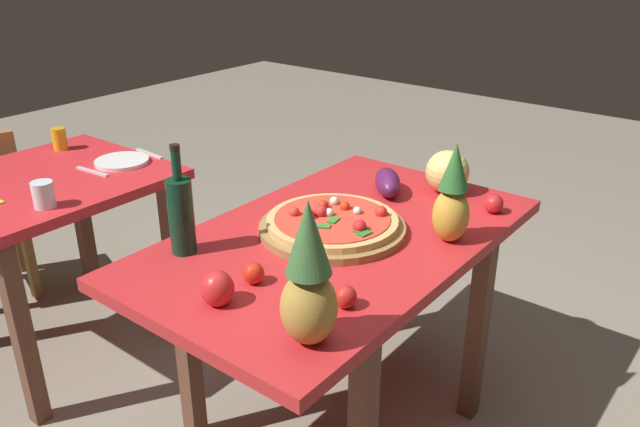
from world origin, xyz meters
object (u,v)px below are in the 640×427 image
Objects in this scene: background_table at (46,208)px; fork_utensil at (92,172)px; pineapple_left at (309,281)px; tomato_by_bottle at (345,297)px; pizza_board at (332,228)px; melon at (447,172)px; wine_bottle at (181,213)px; dinner_plate at (122,161)px; pizza at (332,220)px; tomato_near_board at (494,204)px; eggplant at (388,182)px; display_table at (337,261)px; drinking_glass_water at (43,195)px; knife_utensil at (149,154)px; drinking_glass_juice at (59,139)px; bell_pepper at (218,289)px; tomato_beside_pepper at (253,273)px; pineapple_right at (452,198)px.

fork_utensil reaches higher than background_table.
tomato_by_bottle is at bearing 6.65° from pineapple_left.
pizza_board is 2.97× the size of melon.
wine_bottle is 0.90m from dinner_plate.
pizza reaches higher than background_table.
tomato_near_board is 1.55m from fork_utensil.
eggplant is 1.18m from fork_utensil.
display_table is 8.48× the size of melon.
drinking_glass_water is at bearing 96.11° from tomato_by_bottle.
wine_bottle is 0.97m from knife_utensil.
pizza_board is 2.61× the size of fork_utensil.
drinking_glass_juice is at bearing 98.69° from dinner_plate.
wine_bottle reaches higher than knife_utensil.
bell_pepper is 0.33m from tomato_by_bottle.
tomato_beside_pepper reaches higher than display_table.
knife_utensil is at bearing 92.31° from pineapple_right.
drinking_glass_water is at bearing -116.39° from background_table.
background_table is 4.96× the size of knife_utensil.
display_table is 14.44× the size of drinking_glass_water.
bell_pepper is (-0.20, -1.21, 0.17)m from background_table.
tomato_near_board is 1.08× the size of tomato_by_bottle.
drinking_glass_water is at bearing 96.93° from wine_bottle.
pineapple_left reaches higher than melon.
eggplant is at bearing 4.47° from tomato_beside_pepper.
bell_pepper reaches higher than pizza.
display_table is 7.47× the size of fork_utensil.
drinking_glass_water is (0.06, 0.94, 0.00)m from bell_pepper.
display_table is 1.11m from dinner_plate.
tomato_near_board is at bearing -53.51° from drinking_glass_water.
drinking_glass_juice reaches higher than pizza.
pineapple_right reaches higher than eggplant.
background_table is at bearing 104.80° from display_table.
pineapple_right is 4.82× the size of tomato_near_board.
wine_bottle is at bearing 163.19° from eggplant.
pineapple_left is at bearing -158.33° from eggplant.
pineapple_left is at bearing -96.80° from background_table.
drinking_glass_water is at bearing -155.18° from fork_utensil.
display_table is 4.25× the size of pineapple_right.
drinking_glass_juice is (-0.54, 1.79, 0.02)m from tomato_near_board.
eggplant is 3.30× the size of tomato_beside_pepper.
dinner_plate is at bearing 91.14° from pizza.
drinking_glass_juice reaches higher than dinner_plate.
drinking_glass_water is (-0.84, 0.87, 0.00)m from eggplant.
drinking_glass_water is (-0.13, 1.20, 0.02)m from tomato_by_bottle.
pizza is 1.25× the size of wine_bottle.
fork_utensil is at bearing -103.06° from drinking_glass_juice.
pineapple_right is at bearing -58.16° from display_table.
wine_bottle is 0.57m from tomato_by_bottle.
dinner_plate is (-0.20, 1.40, -0.13)m from pineapple_right.
pineapple_right reaches higher than bell_pepper.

